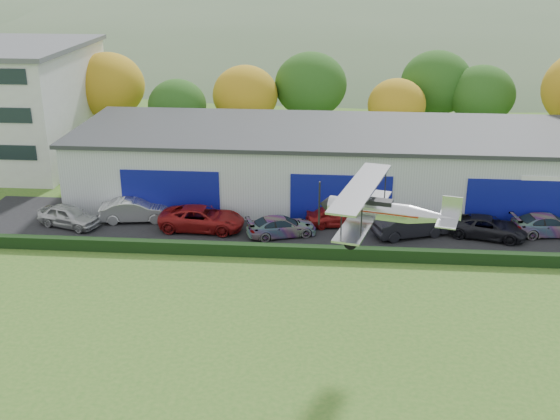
# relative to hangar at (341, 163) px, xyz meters

# --- Properties ---
(apron) EXTENTS (48.00, 9.00, 0.05)m
(apron) POSITION_rel_hangar_xyz_m (-2.00, -6.98, -2.63)
(apron) COLOR black
(apron) RESTS_ON ground
(hedge) EXTENTS (46.00, 0.60, 0.80)m
(hedge) POSITION_rel_hangar_xyz_m (-2.00, -11.78, -2.26)
(hedge) COLOR black
(hedge) RESTS_ON ground
(hangar) EXTENTS (40.60, 12.60, 5.30)m
(hangar) POSITION_rel_hangar_xyz_m (0.00, 0.00, 0.00)
(hangar) COLOR #B2B7BC
(hangar) RESTS_ON ground
(tree_belt) EXTENTS (75.70, 13.22, 10.12)m
(tree_belt) POSITION_rel_hangar_xyz_m (-4.15, 12.64, 2.95)
(tree_belt) COLOR #3D2614
(tree_belt) RESTS_ON ground
(distant_hills) EXTENTS (430.00, 196.00, 56.00)m
(distant_hills) POSITION_rel_hangar_xyz_m (-9.38, 112.02, -15.70)
(distant_hills) COLOR #4C6642
(distant_hills) RESTS_ON ground
(car_0) EXTENTS (4.82, 3.15, 1.52)m
(car_0) POSITION_rel_hangar_xyz_m (-18.72, -8.10, -1.84)
(car_0) COLOR silver
(car_0) RESTS_ON apron
(car_1) EXTENTS (5.12, 2.48, 1.62)m
(car_1) POSITION_rel_hangar_xyz_m (-14.41, -6.72, -1.80)
(car_1) COLOR silver
(car_1) RESTS_ON apron
(car_2) EXTENTS (5.91, 2.93, 1.61)m
(car_2) POSITION_rel_hangar_xyz_m (-9.42, -7.90, -1.80)
(car_2) COLOR maroon
(car_2) RESTS_ON apron
(car_3) EXTENTS (5.04, 3.35, 1.36)m
(car_3) POSITION_rel_hangar_xyz_m (-3.92, -8.51, -1.93)
(car_3) COLOR gray
(car_3) RESTS_ON apron
(car_4) EXTENTS (4.31, 2.29, 1.40)m
(car_4) POSITION_rel_hangar_xyz_m (-0.30, -6.46, -1.91)
(car_4) COLOR maroon
(car_4) RESTS_ON apron
(car_5) EXTENTS (5.34, 3.48, 1.66)m
(car_5) POSITION_rel_hangar_xyz_m (4.65, -7.87, -1.77)
(car_5) COLOR black
(car_5) RESTS_ON apron
(car_6) EXTENTS (5.49, 3.50, 1.41)m
(car_6) POSITION_rel_hangar_xyz_m (9.80, -7.60, -1.90)
(car_6) COLOR black
(car_6) RESTS_ON apron
(car_7) EXTENTS (5.24, 2.69, 1.45)m
(car_7) POSITION_rel_hangar_xyz_m (13.94, -6.88, -1.88)
(car_7) COLOR gray
(car_7) RESTS_ON apron
(biplane) EXTENTS (6.55, 7.44, 2.77)m
(biplane) POSITION_rel_hangar_xyz_m (1.66, -21.48, 4.41)
(biplane) COLOR #BBBBC2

